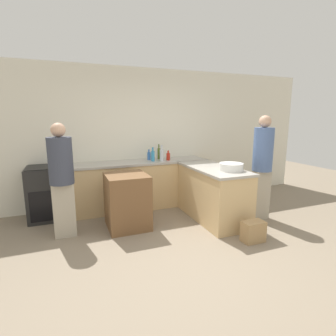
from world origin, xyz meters
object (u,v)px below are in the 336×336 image
object	(u,v)px
island_table	(127,201)
person_at_peninsula	(262,164)
olive_oil_bottle	(159,153)
person_by_range	(62,177)
water_bottle_blue	(149,156)
dish_soap_bottle	(153,156)
vinegar_bottle_clear	(162,155)
mixing_bowl	(231,167)
paper_bag	(253,232)
hot_sauce_bottle	(168,156)
range_oven	(49,193)

from	to	relation	value
island_table	person_at_peninsula	xyz separation A→B (m)	(2.22, -0.49, 0.54)
olive_oil_bottle	person_by_range	size ratio (longest dim) A/B	0.18
water_bottle_blue	dish_soap_bottle	world-z (taller)	dish_soap_bottle
vinegar_bottle_clear	olive_oil_bottle	xyz separation A→B (m)	(0.03, 0.24, -0.00)
mixing_bowl	olive_oil_bottle	xyz separation A→B (m)	(-0.68, 1.51, 0.06)
island_table	vinegar_bottle_clear	bearing A→B (deg)	40.92
person_by_range	paper_bag	bearing A→B (deg)	-25.49
hot_sauce_bottle	paper_bag	xyz separation A→B (m)	(0.53, -1.96, -0.84)
water_bottle_blue	island_table	bearing A→B (deg)	-124.86
range_oven	water_bottle_blue	xyz separation A→B (m)	(1.86, 0.10, 0.53)
mixing_bowl	dish_soap_bottle	xyz separation A→B (m)	(-0.88, 1.31, 0.05)
range_oven	paper_bag	xyz separation A→B (m)	(2.73, -2.04, -0.31)
range_oven	vinegar_bottle_clear	world-z (taller)	vinegar_bottle_clear
dish_soap_bottle	olive_oil_bottle	xyz separation A→B (m)	(0.20, 0.20, 0.01)
range_oven	paper_bag	world-z (taller)	range_oven
mixing_bowl	person_at_peninsula	distance (m)	0.65
hot_sauce_bottle	island_table	bearing A→B (deg)	-142.14
island_table	water_bottle_blue	distance (m)	1.31
range_oven	olive_oil_bottle	distance (m)	2.15
water_bottle_blue	olive_oil_bottle	xyz separation A→B (m)	(0.21, 0.01, 0.04)
mixing_bowl	range_oven	bearing A→B (deg)	153.06
olive_oil_bottle	paper_bag	xyz separation A→B (m)	(0.65, -2.16, -0.88)
person_at_peninsula	hot_sauce_bottle	bearing A→B (deg)	133.11
vinegar_bottle_clear	person_by_range	world-z (taller)	person_by_range
island_table	hot_sauce_bottle	xyz separation A→B (m)	(1.02, 0.79, 0.55)
range_oven	mixing_bowl	world-z (taller)	mixing_bowl
mixing_bowl	person_by_range	xyz separation A→B (m)	(-2.51, 0.54, -0.06)
range_oven	dish_soap_bottle	bearing A→B (deg)	-2.63
dish_soap_bottle	person_at_peninsula	bearing A→B (deg)	-40.05
vinegar_bottle_clear	person_by_range	size ratio (longest dim) A/B	0.18
mixing_bowl	paper_bag	distance (m)	1.04
range_oven	dish_soap_bottle	distance (m)	1.96
olive_oil_bottle	dish_soap_bottle	bearing A→B (deg)	-134.33
range_oven	olive_oil_bottle	bearing A→B (deg)	3.14
hot_sauce_bottle	person_at_peninsula	world-z (taller)	person_at_peninsula
vinegar_bottle_clear	person_by_range	bearing A→B (deg)	-157.73
hot_sauce_bottle	dish_soap_bottle	bearing A→B (deg)	-179.25
mixing_bowl	person_by_range	size ratio (longest dim) A/B	0.23
water_bottle_blue	olive_oil_bottle	size ratio (longest dim) A/B	0.68
range_oven	island_table	size ratio (longest dim) A/B	1.07
mixing_bowl	dish_soap_bottle	distance (m)	1.58
mixing_bowl	hot_sauce_bottle	size ratio (longest dim) A/B	1.98
paper_bag	vinegar_bottle_clear	bearing A→B (deg)	109.41
vinegar_bottle_clear	paper_bag	size ratio (longest dim) A/B	0.97
mixing_bowl	person_at_peninsula	bearing A→B (deg)	3.01
vinegar_bottle_clear	range_oven	bearing A→B (deg)	176.60
water_bottle_blue	range_oven	bearing A→B (deg)	-176.89
island_table	person_at_peninsula	bearing A→B (deg)	-12.49
dish_soap_bottle	person_at_peninsula	distance (m)	1.99
vinegar_bottle_clear	water_bottle_blue	size ratio (longest dim) A/B	1.49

